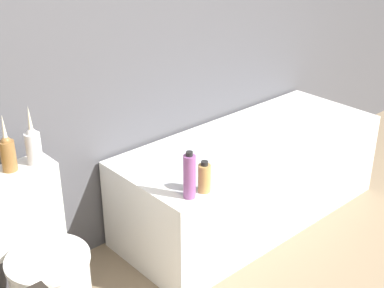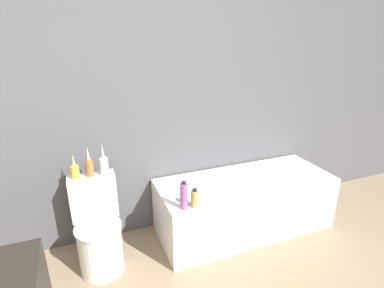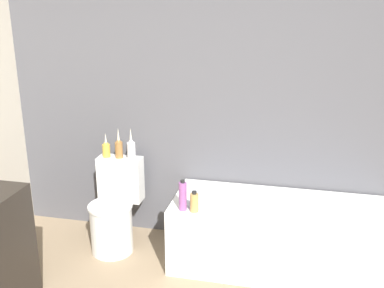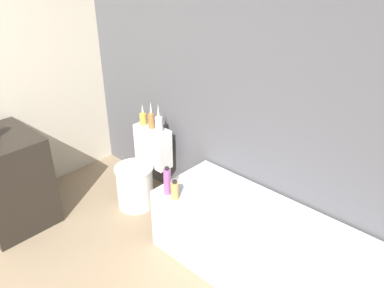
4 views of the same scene
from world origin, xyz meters
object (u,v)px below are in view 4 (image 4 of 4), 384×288
at_px(vase_silver, 151,119).
at_px(vase_gold, 143,118).
at_px(toilet, 141,174).
at_px(shampoo_bottle_short, 175,190).
at_px(vase_bronze, 159,123).
at_px(bathtub, 261,247).
at_px(shampoo_bottle_tall, 167,181).

bearing_deg(vase_silver, vase_gold, -176.97).
bearing_deg(toilet, shampoo_bottle_short, -19.46).
height_order(toilet, shampoo_bottle_short, toilet).
height_order(vase_silver, vase_bronze, vase_bronze).
xyz_separation_m(bathtub, vase_bronze, (-1.25, 0.16, 0.56)).
relative_size(bathtub, vase_bronze, 6.19).
distance_m(bathtub, vase_silver, 1.48).
distance_m(vase_gold, vase_silver, 0.11).
distance_m(toilet, vase_bronze, 0.55).
bearing_deg(toilet, vase_gold, 124.22).
relative_size(shampoo_bottle_tall, shampoo_bottle_short, 1.48).
height_order(bathtub, shampoo_bottle_tall, shampoo_bottle_tall).
relative_size(toilet, shampoo_bottle_short, 4.64).
bearing_deg(vase_silver, shampoo_bottle_short, -30.28).
bearing_deg(vase_gold, vase_bronze, -0.91).
relative_size(vase_silver, vase_bronze, 0.96).
height_order(vase_bronze, shampoo_bottle_tall, vase_bronze).
xyz_separation_m(toilet, shampoo_bottle_short, (0.74, -0.26, 0.29)).
height_order(bathtub, vase_bronze, vase_bronze).
bearing_deg(vase_gold, bathtub, -6.34).
xyz_separation_m(vase_gold, shampoo_bottle_tall, (0.76, -0.42, -0.17)).
bearing_deg(shampoo_bottle_tall, vase_silver, 146.96).
relative_size(vase_silver, shampoo_bottle_short, 1.63).
xyz_separation_m(bathtub, vase_gold, (-1.48, 0.16, 0.54)).
height_order(vase_silver, shampoo_bottle_tall, vase_silver).
height_order(bathtub, vase_silver, vase_silver).
distance_m(vase_silver, shampoo_bottle_tall, 0.80).
bearing_deg(shampoo_bottle_short, bathtub, 22.53).
height_order(vase_silver, shampoo_bottle_short, vase_silver).
xyz_separation_m(toilet, vase_bronze, (0.11, 0.16, 0.51)).
bearing_deg(vase_gold, toilet, -55.78).
xyz_separation_m(vase_bronze, shampoo_bottle_tall, (0.54, -0.41, -0.19)).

